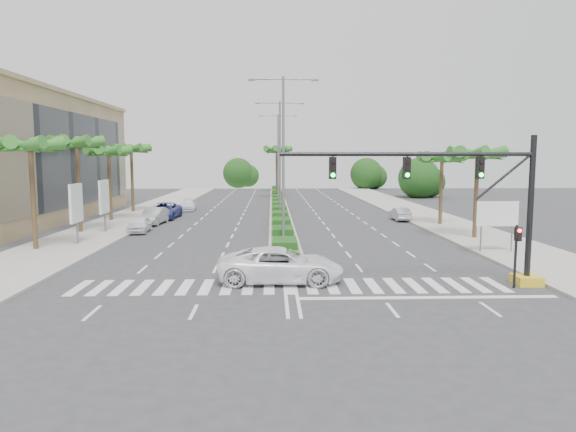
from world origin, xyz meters
name	(u,v)px	position (x,y,z in m)	size (l,w,h in m)	color
ground	(290,286)	(0.00, 0.00, 0.00)	(160.00, 160.00, 0.00)	#333335
footpath_right	(455,228)	(15.20, 20.00, 0.07)	(6.00, 120.00, 0.15)	gray
footpath_left	(105,229)	(-15.20, 20.00, 0.07)	(6.00, 120.00, 0.15)	gray
median	(278,203)	(0.00, 45.00, 0.10)	(2.20, 75.00, 0.20)	gray
median_grass	(278,202)	(0.00, 45.00, 0.22)	(1.80, 75.00, 0.04)	#2A531C
building	(8,159)	(-26.00, 26.00, 6.00)	(12.00, 36.00, 12.00)	tan
signal_gantry	(484,214)	(9.27, 0.00, 3.46)	(12.60, 1.20, 7.20)	gold
pedestrian_signal	(517,246)	(10.60, -0.68, 2.04)	(0.28, 0.36, 3.00)	black
direction_sign	(497,216)	(13.50, 7.99, 2.45)	(2.70, 0.11, 3.40)	slate
billboard_near	(76,204)	(-14.50, 12.00, 2.96)	(0.18, 2.10, 4.35)	slate
billboard_far	(104,197)	(-14.50, 18.00, 2.96)	(0.18, 2.10, 4.35)	slate
palm_left_near	(30,149)	(-16.50, 10.00, 6.69)	(4.57, 4.68, 7.55)	brown
palm_left_mid	(77,146)	(-16.50, 18.00, 7.08)	(4.57, 4.68, 7.95)	brown
palm_left_far	(109,154)	(-16.50, 26.00, 6.50)	(4.57, 4.68, 7.35)	brown
palm_left_end	(131,151)	(-16.50, 34.00, 6.88)	(4.57, 4.68, 7.75)	brown
palm_right_near	(478,157)	(14.50, 14.00, 6.20)	(4.57, 4.68, 7.05)	brown
palm_right_far	(442,160)	(14.50, 22.00, 5.91)	(4.57, 4.68, 6.75)	brown
palm_median_a	(277,151)	(0.00, 55.00, 7.17)	(4.57, 4.68, 8.05)	brown
palm_median_b	(276,152)	(0.00, 70.00, 7.17)	(4.57, 4.68, 8.05)	brown
streetlight_near	(283,149)	(0.00, 14.00, 6.81)	(5.10, 0.25, 12.00)	slate
streetlight_mid	(280,152)	(0.00, 30.00, 6.81)	(5.10, 0.25, 12.00)	slate
streetlight_far	(278,153)	(0.00, 46.00, 6.81)	(5.10, 0.25, 12.00)	slate
car_parked_a	(140,224)	(-11.80, 18.38, 0.67)	(1.58, 3.92, 1.33)	white
car_parked_b	(154,216)	(-11.80, 23.70, 0.76)	(1.62, 4.63, 1.53)	#AFB0B4
car_parked_c	(164,211)	(-11.80, 28.06, 0.81)	(2.69, 5.84, 1.62)	navy
car_parked_d	(188,205)	(-10.76, 36.38, 0.65)	(1.81, 4.45, 1.29)	white
car_crossing	(281,265)	(-0.43, 0.92, 0.86)	(2.85, 6.19, 1.72)	white
car_right	(400,214)	(11.80, 25.89, 0.64)	(1.36, 3.91, 1.29)	silver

